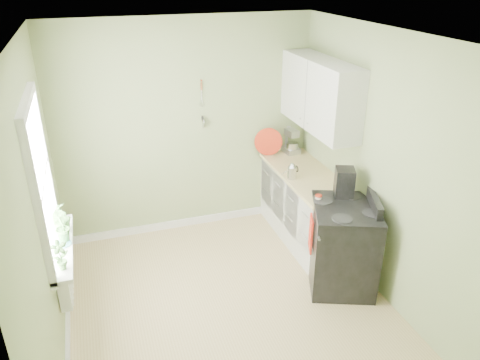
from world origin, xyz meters
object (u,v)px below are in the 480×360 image
object	(u,v)px
stand_mixer	(290,141)
kettle	(292,171)
stove	(343,245)
coffee_maker	(344,184)

from	to	relation	value
stand_mixer	kettle	world-z (taller)	stand_mixer
stove	stand_mixer	bearing A→B (deg)	86.61
kettle	stand_mixer	bearing A→B (deg)	67.76
stove	stand_mixer	xyz separation A→B (m)	(0.10, 1.69, 0.58)
stand_mixer	kettle	xyz separation A→B (m)	(-0.33, -0.80, -0.06)
stove	coffee_maker	distance (m)	0.65
coffee_maker	stove	bearing A→B (deg)	-109.99
coffee_maker	kettle	bearing A→B (deg)	116.66
kettle	stove	bearing A→B (deg)	-75.54
stove	kettle	distance (m)	1.05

